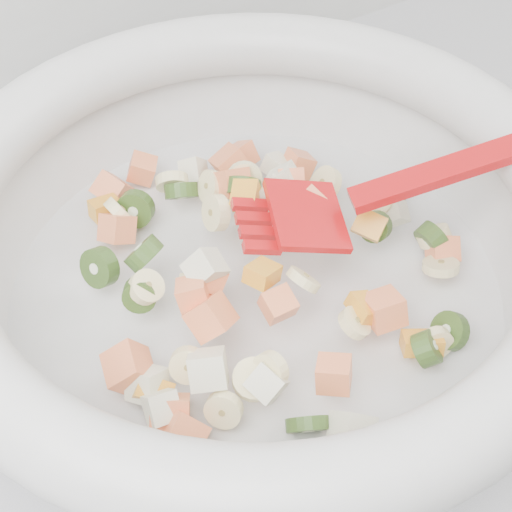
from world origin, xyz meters
TOP-DOWN VIEW (x-y plane):
  - mixing_bowl at (0.11, 1.45)m, footprint 0.47×0.44m

SIDE VIEW (x-z plane):
  - mixing_bowl at x=0.11m, z-range 0.90..1.03m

